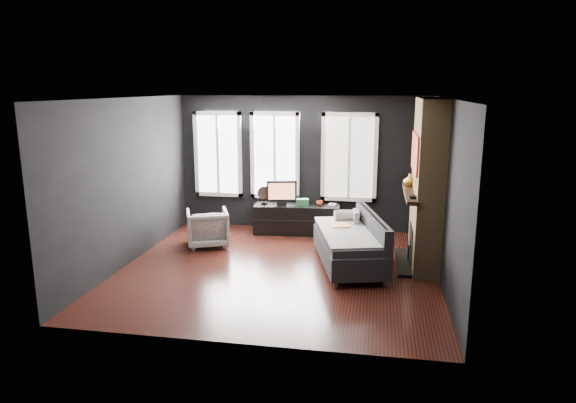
% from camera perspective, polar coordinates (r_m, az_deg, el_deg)
% --- Properties ---
extents(floor, '(5.00, 5.00, 0.00)m').
position_cam_1_polar(floor, '(8.34, -1.04, -7.48)').
color(floor, black).
rests_on(floor, ground).
extents(ceiling, '(5.00, 5.00, 0.00)m').
position_cam_1_polar(ceiling, '(7.83, -1.12, 11.41)').
color(ceiling, white).
rests_on(ceiling, ground).
extents(wall_back, '(5.00, 0.02, 2.70)m').
position_cam_1_polar(wall_back, '(10.40, 1.56, 4.25)').
color(wall_back, black).
rests_on(wall_back, ground).
extents(wall_left, '(0.02, 5.00, 2.70)m').
position_cam_1_polar(wall_left, '(8.79, -17.29, 2.13)').
color(wall_left, black).
rests_on(wall_left, ground).
extents(wall_right, '(0.02, 5.00, 2.70)m').
position_cam_1_polar(wall_right, '(7.89, 17.03, 0.99)').
color(wall_right, black).
rests_on(wall_right, ground).
extents(windows, '(4.00, 0.16, 1.76)m').
position_cam_1_polar(windows, '(10.34, -0.94, 9.94)').
color(windows, white).
rests_on(windows, wall_back).
extents(fireplace, '(0.70, 1.62, 2.70)m').
position_cam_1_polar(fireplace, '(8.46, 15.22, 1.86)').
color(fireplace, '#93724C').
rests_on(fireplace, floor).
extents(sofa, '(1.47, 2.19, 0.86)m').
position_cam_1_polar(sofa, '(8.40, 6.81, -4.33)').
color(sofa, black).
rests_on(sofa, floor).
extents(stripe_pillow, '(0.12, 0.36, 0.36)m').
position_cam_1_polar(stripe_pillow, '(8.89, 7.56, -2.12)').
color(stripe_pillow, gray).
rests_on(stripe_pillow, sofa).
extents(armchair, '(0.93, 0.90, 0.74)m').
position_cam_1_polar(armchair, '(9.52, -8.94, -2.72)').
color(armchair, white).
rests_on(armchair, floor).
extents(media_console, '(1.72, 0.65, 0.58)m').
position_cam_1_polar(media_console, '(10.23, 0.97, -1.95)').
color(media_console, black).
rests_on(media_console, floor).
extents(monitor, '(0.62, 0.26, 0.54)m').
position_cam_1_polar(monitor, '(10.14, -0.72, 1.17)').
color(monitor, black).
rests_on(monitor, media_console).
extents(desk_fan, '(0.30, 0.30, 0.37)m').
position_cam_1_polar(desk_fan, '(10.23, -2.68, 0.78)').
color(desk_fan, '#A9A9A9').
rests_on(desk_fan, media_console).
extents(mug, '(0.14, 0.12, 0.12)m').
position_cam_1_polar(mug, '(10.10, 3.53, -0.11)').
color(mug, '#E34823').
rests_on(mug, media_console).
extents(book, '(0.15, 0.03, 0.21)m').
position_cam_1_polar(book, '(10.18, 4.53, 0.22)').
color(book, '#BFB597').
rests_on(book, media_console).
extents(storage_box, '(0.27, 0.21, 0.13)m').
position_cam_1_polar(storage_box, '(10.11, 1.61, -0.07)').
color(storage_box, '#2C6C3D').
rests_on(storage_box, media_console).
extents(mantel_vase, '(0.24, 0.25, 0.20)m').
position_cam_1_polar(mantel_vase, '(8.88, 13.36, 2.34)').
color(mantel_vase, gold).
rests_on(mantel_vase, fireplace).
extents(mantel_clock, '(0.17, 0.17, 0.04)m').
position_cam_1_polar(mantel_clock, '(7.92, 13.72, 0.49)').
color(mantel_clock, black).
rests_on(mantel_clock, fireplace).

